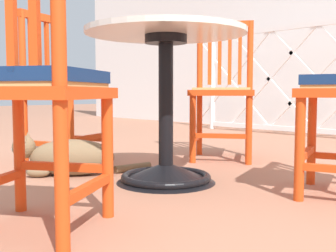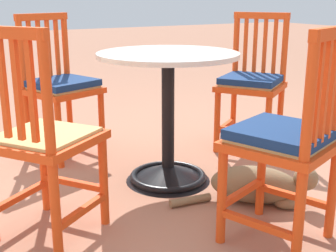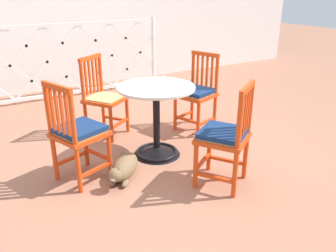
# 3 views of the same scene
# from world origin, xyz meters

# --- Properties ---
(ground_plane) EXTENTS (24.00, 24.00, 0.00)m
(ground_plane) POSITION_xyz_m (0.00, 0.00, 0.00)
(ground_plane) COLOR #A36B51
(cafe_table) EXTENTS (0.76, 0.76, 0.73)m
(cafe_table) POSITION_xyz_m (-0.03, 0.22, 0.28)
(cafe_table) COLOR black
(cafe_table) RESTS_ON ground_plane
(orange_chair_near_fence) EXTENTS (0.56, 0.56, 0.91)m
(orange_chair_near_fence) POSITION_xyz_m (-0.29, 0.99, 0.43)
(orange_chair_near_fence) COLOR #D64214
(orange_chair_near_fence) RESTS_ON ground_plane
(orange_chair_facing_out) EXTENTS (0.51, 0.51, 0.91)m
(orange_chair_facing_out) POSITION_xyz_m (-0.85, 0.15, 0.45)
(orange_chair_facing_out) COLOR #D64214
(orange_chair_facing_out) RESTS_ON ground_plane
(orange_chair_at_corner) EXTENTS (0.55, 0.55, 0.91)m
(orange_chair_at_corner) POSITION_xyz_m (0.19, -0.56, 0.45)
(orange_chair_at_corner) COLOR #D64214
(orange_chair_at_corner) RESTS_ON ground_plane
(tabby_cat) EXTENTS (0.45, 0.66, 0.23)m
(tabby_cat) POSITION_xyz_m (-0.52, -0.04, 0.10)
(tabby_cat) COLOR brown
(tabby_cat) RESTS_ON ground_plane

